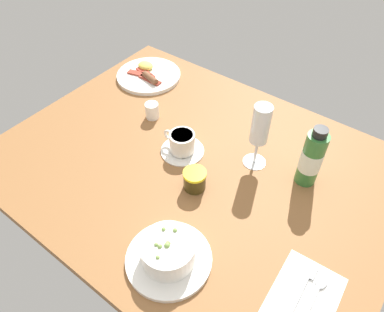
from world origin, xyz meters
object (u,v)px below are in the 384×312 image
(wine_glass, at_px, (260,128))
(sauce_bottle_green, at_px, (311,158))
(porridge_bowl, at_px, (168,253))
(creamer_jug, at_px, (152,111))
(coffee_cup, at_px, (182,144))
(cutlery_setting, at_px, (304,298))
(jam_jar, at_px, (195,180))
(breakfast_plate, at_px, (148,75))

(wine_glass, relative_size, sauce_bottle_green, 1.08)
(porridge_bowl, relative_size, creamer_jug, 3.42)
(porridge_bowl, relative_size, coffee_cup, 1.52)
(porridge_bowl, xyz_separation_m, coffee_cup, (-0.19, 0.29, -0.00))
(wine_glass, bearing_deg, porridge_bowl, -89.96)
(cutlery_setting, relative_size, jam_jar, 3.24)
(porridge_bowl, bearing_deg, sauce_bottle_green, 70.69)
(creamer_jug, height_order, jam_jar, same)
(jam_jar, bearing_deg, porridge_bowl, -68.50)
(porridge_bowl, distance_m, breakfast_plate, 0.74)
(cutlery_setting, xyz_separation_m, wine_glass, (-0.28, 0.28, 0.13))
(breakfast_plate, bearing_deg, jam_jar, -35.29)
(cutlery_setting, bearing_deg, porridge_bowl, -160.11)
(porridge_bowl, relative_size, breakfast_plate, 0.84)
(jam_jar, distance_m, breakfast_plate, 0.55)
(sauce_bottle_green, bearing_deg, porridge_bowl, -109.31)
(coffee_cup, height_order, jam_jar, coffee_cup)
(coffee_cup, distance_m, creamer_jug, 0.18)
(cutlery_setting, xyz_separation_m, jam_jar, (-0.36, 0.11, 0.03))
(sauce_bottle_green, distance_m, breakfast_plate, 0.68)
(coffee_cup, relative_size, wine_glass, 0.65)
(wine_glass, bearing_deg, jam_jar, -114.89)
(porridge_bowl, relative_size, sauce_bottle_green, 1.06)
(cutlery_setting, xyz_separation_m, coffee_cup, (-0.47, 0.19, 0.03))
(porridge_bowl, distance_m, cutlery_setting, 0.30)
(cutlery_setting, bearing_deg, jam_jar, 163.84)
(wine_glass, distance_m, sauce_bottle_green, 0.15)
(porridge_bowl, height_order, wine_glass, wine_glass)
(porridge_bowl, xyz_separation_m, wine_glass, (-0.00, 0.38, 0.10))
(jam_jar, distance_m, sauce_bottle_green, 0.30)
(porridge_bowl, height_order, coffee_cup, porridge_bowl)
(cutlery_setting, height_order, breakfast_plate, breakfast_plate)
(jam_jar, bearing_deg, cutlery_setting, -16.16)
(jam_jar, relative_size, breakfast_plate, 0.27)
(creamer_jug, xyz_separation_m, jam_jar, (0.28, -0.15, 0.00))
(cutlery_setting, distance_m, coffee_cup, 0.51)
(porridge_bowl, distance_m, jam_jar, 0.22)
(breakfast_plate, bearing_deg, wine_glass, -14.89)
(jam_jar, xyz_separation_m, sauce_bottle_green, (0.22, 0.20, 0.05))
(cutlery_setting, height_order, jam_jar, jam_jar)
(cutlery_setting, relative_size, coffee_cup, 1.56)
(jam_jar, bearing_deg, coffee_cup, 141.87)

